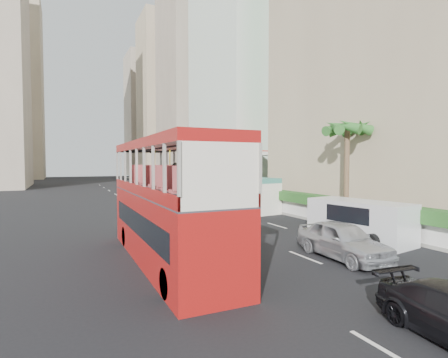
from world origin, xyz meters
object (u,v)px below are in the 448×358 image
double_decker_bus (167,201)px  car_silver_lane_a (204,227)px  palm_tree (347,174)px  panel_van_near (359,221)px  panel_van_far (193,188)px  car_silver_lane_b (342,258)px  van_asset (211,212)px  minibus_far (247,194)px  shell_station (244,174)px  minibus_near (208,196)px

double_decker_bus → car_silver_lane_a: size_ratio=2.53×
car_silver_lane_a → palm_tree: palm_tree is taller
car_silver_lane_a → panel_van_near: (6.06, -6.98, 1.06)m
car_silver_lane_a → panel_van_far: panel_van_far is taller
panel_van_far → car_silver_lane_b: bearing=-104.1°
van_asset → palm_tree: size_ratio=0.69×
car_silver_lane_a → van_asset: size_ratio=0.99×
minibus_far → shell_station: (5.54, 10.84, 1.30)m
van_asset → panel_van_far: panel_van_far is taller
palm_tree → shell_station: size_ratio=0.80×
double_decker_bus → palm_tree: 14.39m
car_silver_lane_a → van_asset: bearing=59.1°
minibus_near → panel_van_near: size_ratio=1.19×
car_silver_lane_a → panel_van_far: size_ratio=0.77×
car_silver_lane_b → minibus_far: bearing=79.9°
panel_van_far → minibus_far: bearing=-95.9°
van_asset → panel_van_far: size_ratio=0.78×
shell_station → car_silver_lane_a: bearing=-125.4°
car_silver_lane_a → shell_station: bearing=50.0°
van_asset → panel_van_near: (2.84, -13.47, 1.06)m
panel_van_far → shell_station: bearing=-24.6°
car_silver_lane_a → van_asset: (3.22, 6.49, 0.00)m
car_silver_lane_b → palm_tree: bearing=47.9°
shell_station → panel_van_far: bearing=163.1°
van_asset → shell_station: size_ratio=0.55×
panel_van_near → shell_station: 24.30m
panel_van_far → shell_station: size_ratio=0.71×
double_decker_bus → van_asset: (7.45, 12.92, -2.53)m
double_decker_bus → car_silver_lane_b: (6.97, -2.81, -2.53)m
panel_van_near → shell_station: size_ratio=0.66×
car_silver_lane_b → double_decker_bus: bearing=161.1°
car_silver_lane_a → double_decker_bus: bearing=-127.9°
double_decker_bus → panel_van_far: double_decker_bus is taller
car_silver_lane_b → minibus_near: size_ratio=0.75×
car_silver_lane_a → shell_station: 20.52m
car_silver_lane_a → minibus_far: (6.24, 5.74, 1.45)m
panel_van_near → palm_tree: (3.52, 4.56, 2.32)m
minibus_far → panel_van_near: bearing=-98.5°
double_decker_bus → palm_tree: palm_tree is taller
panel_van_near → minibus_far: bearing=79.9°
car_silver_lane_a → minibus_near: minibus_near is taller
panel_van_near → car_silver_lane_a: bearing=121.7°
car_silver_lane_b → car_silver_lane_a: bearing=109.6°
car_silver_lane_a → panel_van_near: 9.30m
panel_van_near → car_silver_lane_b: bearing=-155.1°
minibus_far → shell_station: bearing=55.3°
palm_tree → shell_station: bearing=83.4°
minibus_far → panel_van_far: bearing=84.1°
palm_tree → panel_van_near: bearing=-127.7°
car_silver_lane_b → shell_station: shell_station is taller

